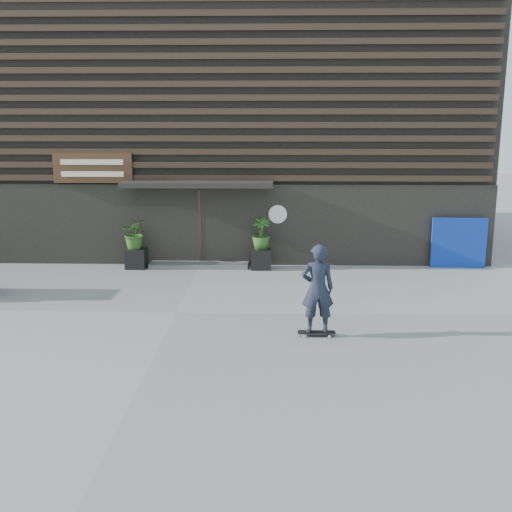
{
  "coord_description": "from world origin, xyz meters",
  "views": [
    {
      "loc": [
        2.22,
        -13.49,
        4.35
      ],
      "look_at": [
        1.83,
        1.2,
        1.1
      ],
      "focal_mm": 42.53,
      "sensor_mm": 36.0,
      "label": 1
    }
  ],
  "objects_px": {
    "blue_tarp": "(459,243)",
    "skateboarder": "(318,289)",
    "planter_pot_left": "(136,258)",
    "planter_pot_right": "(261,259)"
  },
  "relations": [
    {
      "from": "blue_tarp",
      "to": "skateboarder",
      "type": "relative_size",
      "value": 0.84
    },
    {
      "from": "blue_tarp",
      "to": "skateboarder",
      "type": "bearing_deg",
      "value": -125.13
    },
    {
      "from": "planter_pot_right",
      "to": "skateboarder",
      "type": "relative_size",
      "value": 0.31
    },
    {
      "from": "planter_pot_left",
      "to": "planter_pot_right",
      "type": "relative_size",
      "value": 1.0
    },
    {
      "from": "skateboarder",
      "to": "planter_pot_left",
      "type": "bearing_deg",
      "value": 130.57
    },
    {
      "from": "planter_pot_left",
      "to": "skateboarder",
      "type": "bearing_deg",
      "value": -49.43
    },
    {
      "from": "planter_pot_left",
      "to": "planter_pot_right",
      "type": "bearing_deg",
      "value": 0.0
    },
    {
      "from": "planter_pot_right",
      "to": "blue_tarp",
      "type": "height_order",
      "value": "blue_tarp"
    },
    {
      "from": "skateboarder",
      "to": "blue_tarp",
      "type": "bearing_deg",
      "value": 52.71
    },
    {
      "from": "planter_pot_left",
      "to": "planter_pot_right",
      "type": "distance_m",
      "value": 3.8
    }
  ]
}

